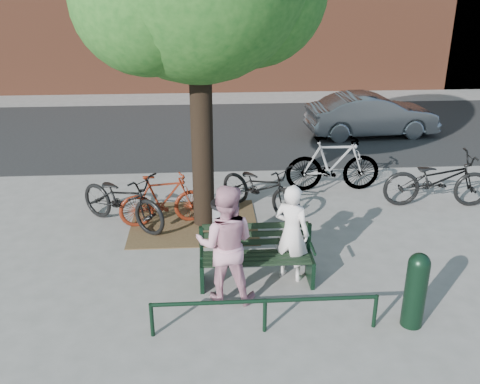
{
  "coord_description": "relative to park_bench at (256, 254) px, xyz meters",
  "views": [
    {
      "loc": [
        -0.72,
        -7.12,
        4.52
      ],
      "look_at": [
        -0.19,
        1.0,
        1.13
      ],
      "focal_mm": 40.0,
      "sensor_mm": 36.0,
      "label": 1
    }
  ],
  "objects": [
    {
      "name": "bicycle_d",
      "position": [
        2.02,
        3.61,
        0.14
      ],
      "size": [
        2.06,
        0.6,
        1.23
      ],
      "primitive_type": "imported",
      "rotation": [
        0.0,
        0.0,
        1.56
      ],
      "color": "gray",
      "rests_on": "ground"
    },
    {
      "name": "park_bench",
      "position": [
        0.0,
        0.0,
        0.0
      ],
      "size": [
        1.74,
        0.54,
        0.97
      ],
      "color": "black",
      "rests_on": "ground"
    },
    {
      "name": "person_right",
      "position": [
        -0.49,
        -0.45,
        0.42
      ],
      "size": [
        0.97,
        0.8,
        1.8
      ],
      "primitive_type": "imported",
      "rotation": [
        0.0,
        0.0,
        2.99
      ],
      "color": "#C7889B",
      "rests_on": "ground"
    },
    {
      "name": "bicycle_c",
      "position": [
        0.33,
        2.63,
        0.03
      ],
      "size": [
        1.87,
        1.83,
        1.02
      ],
      "primitive_type": "imported",
      "rotation": [
        0.0,
        0.0,
        0.81
      ],
      "color": "black",
      "rests_on": "ground"
    },
    {
      "name": "dirt_pit",
      "position": [
        -1.0,
        2.12,
        -0.47
      ],
      "size": [
        2.4,
        2.0,
        0.02
      ],
      "primitive_type": "cube",
      "color": "brown",
      "rests_on": "ground"
    },
    {
      "name": "bicycle_a",
      "position": [
        -2.32,
        2.12,
        0.06
      ],
      "size": [
        2.08,
        1.83,
        1.09
      ],
      "primitive_type": "imported",
      "rotation": [
        0.0,
        0.0,
        0.92
      ],
      "color": "black",
      "rests_on": "ground"
    },
    {
      "name": "road",
      "position": [
        0.0,
        8.42,
        -0.47
      ],
      "size": [
        40.0,
        7.0,
        0.01
      ],
      "primitive_type": "cube",
      "color": "black",
      "rests_on": "ground"
    },
    {
      "name": "bicycle_e",
      "position": [
        3.96,
        2.65,
        0.09
      ],
      "size": [
        2.23,
        0.92,
        1.15
      ],
      "primitive_type": "imported",
      "rotation": [
        0.0,
        0.0,
        1.5
      ],
      "color": "black",
      "rests_on": "ground"
    },
    {
      "name": "bollard",
      "position": [
        2.03,
        -1.26,
        0.11
      ],
      "size": [
        0.3,
        0.3,
        1.1
      ],
      "color": "black",
      "rests_on": "ground"
    },
    {
      "name": "person_left",
      "position": [
        0.55,
        0.07,
        0.31
      ],
      "size": [
        0.69,
        0.63,
        1.57
      ],
      "primitive_type": "imported",
      "rotation": [
        0.0,
        0.0,
        2.55
      ],
      "color": "silver",
      "rests_on": "ground"
    },
    {
      "name": "guard_railing",
      "position": [
        0.0,
        -1.28,
        -0.08
      ],
      "size": [
        3.06,
        0.06,
        0.51
      ],
      "color": "black",
      "rests_on": "ground"
    },
    {
      "name": "parked_car",
      "position": [
        4.09,
        7.72,
        0.14
      ],
      "size": [
        3.83,
        1.59,
        1.23
      ],
      "primitive_type": "imported",
      "rotation": [
        0.0,
        0.0,
        1.65
      ],
      "color": "slate",
      "rests_on": "ground"
    },
    {
      "name": "bicycle_b",
      "position": [
        -1.56,
        2.12,
        0.03
      ],
      "size": [
        1.75,
        0.77,
        1.02
      ],
      "primitive_type": "imported",
      "rotation": [
        0.0,
        0.0,
        1.75
      ],
      "color": "#5A1B0C",
      "rests_on": "ground"
    },
    {
      "name": "ground",
      "position": [
        0.0,
        -0.08,
        -0.48
      ],
      "size": [
        90.0,
        90.0,
        0.0
      ],
      "primitive_type": "plane",
      "color": "gray",
      "rests_on": "ground"
    },
    {
      "name": "litter_bin",
      "position": [
        -0.44,
        0.87,
        0.01
      ],
      "size": [
        0.47,
        0.47,
        0.97
      ],
      "color": "gray",
      "rests_on": "ground"
    }
  ]
}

